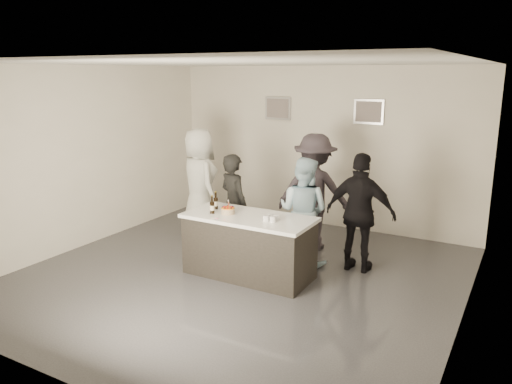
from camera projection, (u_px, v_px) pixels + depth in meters
floor at (239, 276)px, 7.24m from camera, size 6.00×6.00×0.00m
ceiling at (237, 63)px, 6.54m from camera, size 6.00×6.00×0.00m
wall_back at (321, 147)px, 9.43m from camera, size 6.00×0.04×3.00m
wall_front at (59, 235)px, 4.35m from camera, size 6.00×0.04×3.00m
wall_left at (85, 157)px, 8.32m from camera, size 0.04×6.00×3.00m
wall_right at (472, 202)px, 5.46m from camera, size 0.04×6.00×3.00m
picture_left at (278, 108)px, 9.67m from camera, size 0.54×0.04×0.44m
picture_right at (369, 112)px, 8.81m from camera, size 0.54×0.04×0.44m
bar_counter at (249, 246)px, 7.16m from camera, size 1.86×0.86×0.90m
cake at (228, 211)px, 7.16m from camera, size 0.20×0.20×0.08m
beer_bottle_a at (216, 201)px, 7.38m from camera, size 0.07×0.07×0.26m
beer_bottle_b at (212, 205)px, 7.14m from camera, size 0.07×0.07×0.26m
tumbler_cluster at (271, 218)px, 6.82m from camera, size 0.19×0.19×0.08m
candles at (223, 219)px, 6.92m from camera, size 0.24×0.08×0.01m
person_main_black at (234, 204)px, 8.02m from camera, size 0.70×0.60×1.63m
person_main_blue at (303, 211)px, 7.58m from camera, size 0.83×0.66×1.65m
person_guest_left at (199, 183)px, 8.82m from camera, size 1.13×1.01×1.94m
person_guest_right at (360, 213)px, 7.26m from camera, size 1.04×0.43×1.77m
person_guest_back at (314, 192)px, 8.22m from camera, size 1.34×0.90×1.92m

